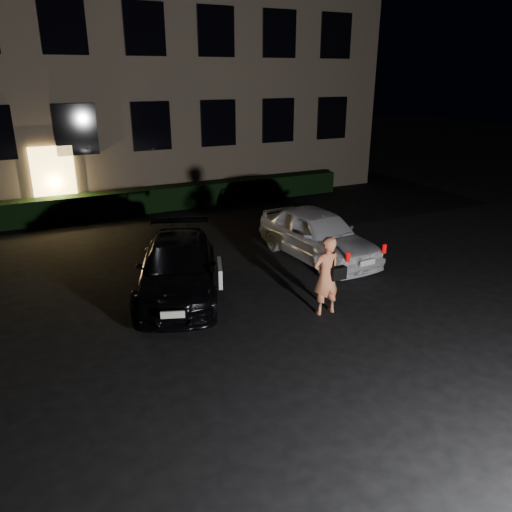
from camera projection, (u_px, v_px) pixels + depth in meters
name	position (u px, v px, depth m)	size (l,w,h in m)	color
ground	(311.00, 334.00, 9.75)	(80.00, 80.00, 0.00)	black
building	(120.00, 42.00, 20.30)	(20.00, 8.11, 12.00)	#756553
hedge	(160.00, 199.00, 18.45)	(15.00, 0.70, 0.85)	black
sedan	(178.00, 267.00, 11.39)	(3.13, 4.65, 1.25)	black
hatch	(318.00, 234.00, 13.52)	(1.92, 4.16, 1.38)	white
man	(327.00, 276.00, 10.33)	(0.70, 0.42, 1.70)	#F48757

